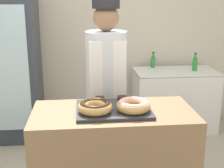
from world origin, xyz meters
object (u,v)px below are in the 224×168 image
Objects in this scene: chest_freezer at (174,100)px; bottle_green at (195,64)px; beverage_fridge at (10,67)px; bottle_green_b at (153,61)px; donut_chocolate_glaze at (95,106)px; baker_person at (106,91)px; donut_light_glaze at (133,105)px; brownie_back_right at (122,98)px; brownie_back_left at (100,99)px; serving_tray at (113,109)px.

bottle_green is (0.24, -0.03, 0.50)m from chest_freezer.
beverage_fridge is 1.88m from bottle_green_b.
baker_person is at bearing 78.07° from donut_chocolate_glaze.
donut_light_glaze is 0.24m from brownie_back_right.
chest_freezer is at bearing 54.93° from brownie_back_left.
donut_chocolate_glaze reaches higher than bottle_green_b.
beverage_fridge is at bearing 124.97° from donut_light_glaze.
bottle_green is at bearing 52.88° from brownie_back_right.
beverage_fridge is at bearing -179.82° from chest_freezer.
chest_freezer is 4.50× the size of bottle_green.
beverage_fridge reaches higher than chest_freezer.
serving_tray is 2.09m from bottle_green_b.
brownie_back_left reaches higher than serving_tray.
brownie_back_right is 0.33× the size of bottle_green_b.
chest_freezer is (0.87, 1.80, -0.59)m from donut_light_glaze.
baker_person is at bearing 90.60° from serving_tray.
donut_chocolate_glaze is 3.51× the size of brownie_back_left.
bottle_green_b is at bearing 64.74° from brownie_back_left.
beverage_fridge is 1.70× the size of chest_freezer.
donut_light_glaze is (0.28, 0.00, 0.00)m from donut_chocolate_glaze.
chest_freezer is at bearing 64.23° from donut_light_glaze.
brownie_back_right is 0.40m from baker_person.
brownie_back_right is 0.07× the size of chest_freezer.
serving_tray is 0.30× the size of beverage_fridge.
donut_light_glaze is at bearing -115.77° from chest_freezer.
baker_person is at bearing 77.79° from brownie_back_left.
bottle_green is at bearing 51.91° from donut_chocolate_glaze.
donut_light_glaze is 2.08m from chest_freezer.
bottle_green is at bearing 53.71° from serving_tray.
baker_person is at bearing 103.85° from brownie_back_right.
bottle_green_b is (1.87, 0.22, -0.01)m from beverage_fridge.
beverage_fridge reaches higher than donut_light_glaze.
chest_freezer is (1.01, 1.17, -0.51)m from baker_person.
donut_chocolate_glaze reaches higher than chest_freezer.
bottle_green is (1.11, 1.77, -0.09)m from donut_light_glaze.
serving_tray is at bearing 26.35° from donut_chocolate_glaze.
bottle_green_b is at bearing 66.24° from donut_chocolate_glaze.
serving_tray is 2.12m from bottle_green.
bottle_green is 0.56m from bottle_green_b.
donut_chocolate_glaze is at bearing -133.76° from brownie_back_right.
donut_chocolate_glaze is at bearing -101.47° from brownie_back_left.
serving_tray is 2.19× the size of donut_chocolate_glaze.
beverage_fridge is at bearing 127.79° from brownie_back_right.
baker_person reaches higher than donut_light_glaze.
donut_light_glaze is 3.51× the size of brownie_back_right.
serving_tray is 2.29× the size of bottle_green.
donut_light_glaze is 2.10m from bottle_green.
bottle_green reaches higher than chest_freezer.
donut_chocolate_glaze is 1.00× the size of donut_light_glaze.
beverage_fridge is 2.18m from chest_freezer.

